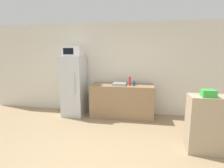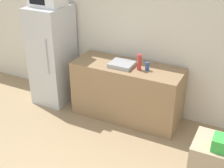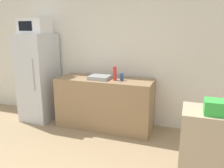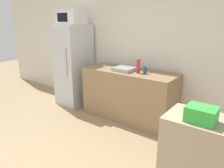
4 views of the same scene
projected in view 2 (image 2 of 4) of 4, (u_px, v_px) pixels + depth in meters
name	position (u px, v px, depth m)	size (l,w,h in m)	color
wall_back	(126.00, 31.00, 4.91)	(8.00, 0.06, 2.60)	silver
refrigerator	(53.00, 55.00, 5.26)	(0.58, 0.70, 1.66)	silver
counter	(127.00, 92.00, 4.91)	(1.70, 0.63, 0.90)	#937551
sink_basin	(122.00, 64.00, 4.68)	(0.35, 0.31, 0.06)	#9EA3A8
bottle_tall	(139.00, 62.00, 4.53)	(0.06, 0.06, 0.24)	red
bottle_short	(147.00, 66.00, 4.53)	(0.06, 0.06, 0.13)	#2D4C8C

